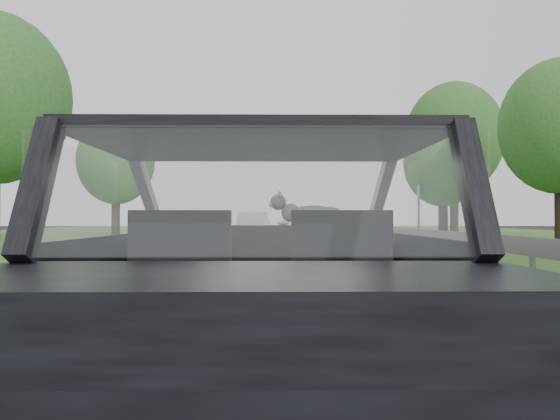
{
  "coord_description": "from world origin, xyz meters",
  "views": [
    {
      "loc": [
        0.06,
        -3.11,
        1.05
      ],
      "look_at": [
        0.11,
        0.55,
        1.11
      ],
      "focal_mm": 35.0,
      "sensor_mm": 36.0,
      "label": 1
    }
  ],
  "objects_px": {
    "highway_sign": "(419,212)",
    "other_car": "(253,225)",
    "cat": "(313,214)",
    "subject_car": "(263,275)"
  },
  "relations": [
    {
      "from": "subject_car",
      "to": "other_car",
      "type": "height_order",
      "value": "subject_car"
    },
    {
      "from": "cat",
      "to": "other_car",
      "type": "relative_size",
      "value": 0.13
    },
    {
      "from": "subject_car",
      "to": "other_car",
      "type": "relative_size",
      "value": 0.96
    },
    {
      "from": "other_car",
      "to": "highway_sign",
      "type": "distance_m",
      "value": 8.34
    },
    {
      "from": "highway_sign",
      "to": "subject_car",
      "type": "bearing_deg",
      "value": -97.3
    },
    {
      "from": "highway_sign",
      "to": "other_car",
      "type": "bearing_deg",
      "value": -176.2
    },
    {
      "from": "subject_car",
      "to": "cat",
      "type": "distance_m",
      "value": 0.81
    },
    {
      "from": "other_car",
      "to": "subject_car",
      "type": "bearing_deg",
      "value": -94.24
    },
    {
      "from": "cat",
      "to": "highway_sign",
      "type": "relative_size",
      "value": 0.2
    },
    {
      "from": "other_car",
      "to": "highway_sign",
      "type": "relative_size",
      "value": 1.54
    }
  ]
}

